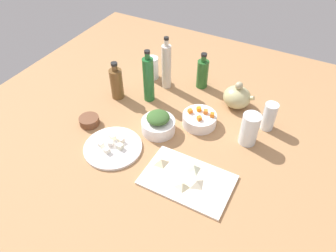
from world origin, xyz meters
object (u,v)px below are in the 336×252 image
object	(u,v)px
drinking_glass_2	(269,116)
cutting_board	(187,180)
bottle_1	(166,66)
bottle_2	(117,83)
bottle_0	(148,79)
teapot	(237,97)
bottle_3	(202,73)
drinking_glass_1	(249,129)
plate_tofu	(113,148)
bowl_small_side	(89,121)
drinking_glass_0	(152,68)
bowl_carrots	(199,119)
bowl_greens	(159,125)

from	to	relation	value
drinking_glass_2	cutting_board	bearing A→B (deg)	-112.95
bottle_1	bottle_2	world-z (taller)	bottle_1
bottle_0	cutting_board	bearing A→B (deg)	-43.65
teapot	bottle_3	size ratio (longest dim) A/B	0.77
drinking_glass_1	drinking_glass_2	world-z (taller)	drinking_glass_1
bottle_0	plate_tofu	bearing A→B (deg)	-84.04
bowl_small_side	drinking_glass_0	bearing A→B (deg)	81.79
cutting_board	bottle_2	world-z (taller)	bottle_2
bowl_carrots	drinking_glass_1	size ratio (longest dim) A/B	1.05
bowl_small_side	drinking_glass_0	size ratio (longest dim) A/B	0.74
drinking_glass_0	drinking_glass_1	world-z (taller)	drinking_glass_1
bottle_1	drinking_glass_2	size ratio (longest dim) A/B	2.10
drinking_glass_0	drinking_glass_2	size ratio (longest dim) A/B	0.91
cutting_board	bowl_greens	bearing A→B (deg)	140.43
drinking_glass_1	bowl_greens	bearing A→B (deg)	-162.31
bottle_2	drinking_glass_2	xyz separation A→B (cm)	(71.52, 12.50, -1.63)
cutting_board	teapot	size ratio (longest dim) A/B	2.28
bowl_carrots	drinking_glass_0	world-z (taller)	drinking_glass_0
cutting_board	bowl_small_side	size ratio (longest dim) A/B	3.80
bowl_small_side	bottle_2	distance (cm)	23.76
bowl_greens	bottle_3	bearing A→B (deg)	85.43
drinking_glass_0	drinking_glass_2	bearing A→B (deg)	-8.92
bowl_carrots	teapot	xyz separation A→B (cm)	(10.28, 20.30, 2.72)
bowl_greens	teapot	world-z (taller)	teapot
plate_tofu	bottle_2	distance (cm)	36.50
bottle_0	bottle_2	size ratio (longest dim) A/B	1.37
cutting_board	bowl_carrots	xyz separation A→B (cm)	(-9.17, 31.41, 2.17)
bowl_greens	bottle_2	xyz separation A→B (cm)	(-29.97, 11.73, 5.24)
drinking_glass_0	bottle_3	bearing A→B (deg)	11.10
bowl_small_side	plate_tofu	bearing A→B (deg)	-22.77
cutting_board	plate_tofu	distance (cm)	34.68
bowl_greens	drinking_glass_0	distance (cm)	41.60
teapot	cutting_board	bearing A→B (deg)	-91.23
plate_tofu	bowl_small_side	xyz separation A→B (cm)	(-18.27, 7.67, 1.23)
bowl_greens	drinking_glass_2	distance (cm)	48.23
drinking_glass_1	plate_tofu	bearing A→B (deg)	-147.62
bowl_carrots	bottle_3	size ratio (longest dim) A/B	0.80
bottle_2	drinking_glass_0	size ratio (longest dim) A/B	1.62
cutting_board	drinking_glass_0	xyz separation A→B (cm)	(-46.38, 53.55, 5.51)
bowl_small_side	drinking_glass_2	xyz separation A→B (cm)	(71.33, 35.38, 4.77)
drinking_glass_2	plate_tofu	bearing A→B (deg)	-140.94
teapot	bottle_2	distance (cm)	58.18
bowl_greens	drinking_glass_0	size ratio (longest dim) A/B	1.23
plate_tofu	teapot	world-z (taller)	teapot
bowl_greens	cutting_board	bearing A→B (deg)	-39.57
bottle_2	bottle_0	bearing A→B (deg)	21.65
cutting_board	bottle_1	bearing A→B (deg)	125.74
bowl_small_side	drinking_glass_2	size ratio (longest dim) A/B	0.67
bottle_2	teapot	bearing A→B (deg)	21.01
bottle_1	drinking_glass_1	world-z (taller)	bottle_1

